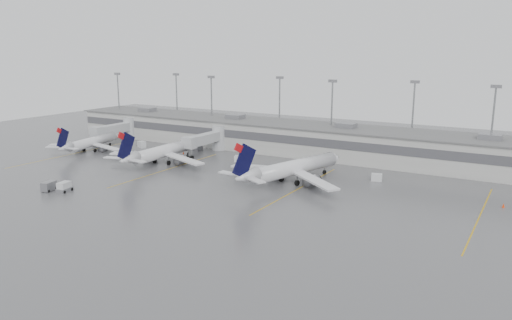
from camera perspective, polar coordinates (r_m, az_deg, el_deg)
The scene contains 19 objects.
ground at distance 94.97m, azimuth -11.15°, elevation -5.19°, with size 260.00×260.00×0.00m, color #555557.
terminal at distance 141.31m, azimuth 4.47°, elevation 2.57°, with size 152.00×17.00×9.45m.
light_masts at distance 145.35m, azimuth 5.52°, elevation 5.96°, with size 142.40×8.00×20.60m.
jet_bridge_left at distance 163.92m, azimuth -15.27°, elevation 3.44°, with size 4.00×17.20×7.00m.
jet_bridge_right at distance 141.30m, azimuth -5.24°, elevation 2.43°, with size 4.00×17.20×7.00m.
stand_markings at distance 113.26m, azimuth -3.12°, elevation -2.07°, with size 105.25×40.00×0.01m.
jet_far_left at distance 149.59m, azimuth -18.44°, elevation 1.95°, with size 23.61×26.72×8.72m.
jet_mid_left at distance 128.72m, azimuth -10.63°, elevation 0.98°, with size 28.67×32.17×10.40m.
jet_mid_right at distance 108.28m, azimuth 4.02°, elevation -0.92°, with size 28.97×32.94×10.93m.
baggage_tug at distance 109.50m, azimuth -21.06°, elevation -3.00°, with size 2.60×3.49×2.03m.
baggage_cart at distance 111.21m, azimuth -22.59°, elevation -2.77°, with size 2.33×3.35×1.97m.
gse_uld_a at distance 152.17m, azimuth -12.93°, elevation 1.75°, with size 2.55×1.70×1.81m, color silver.
gse_uld_b at distance 129.49m, azimuth -1.96°, elevation 0.16°, with size 2.23×1.49×1.58m, color silver.
gse_uld_c at distance 113.65m, azimuth 13.63°, elevation -1.94°, with size 2.29×1.53×1.62m, color silver.
gse_loader at distance 144.80m, azimuth -6.71°, elevation 1.47°, with size 1.89×3.03×1.89m, color slate.
cone_a at distance 157.94m, azimuth -16.36°, elevation 1.76°, with size 0.49×0.49×0.78m, color #F93805.
cone_b at distance 140.54m, azimuth -8.31°, elevation 0.83°, with size 0.42×0.42×0.67m, color #F93805.
cone_c at distance 117.45m, azimuth 3.82°, elevation -1.36°, with size 0.47×0.47×0.75m, color #F93805.
cone_d at distance 103.01m, azimuth 26.43°, elevation -4.67°, with size 0.50×0.50×0.79m, color #F93805.
Camera 1 is at (60.60, -67.33, 28.53)m, focal length 35.00 mm.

